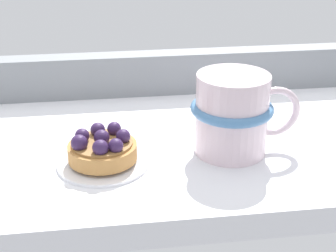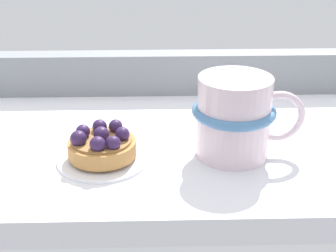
{
  "view_description": "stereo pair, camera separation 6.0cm",
  "coord_description": "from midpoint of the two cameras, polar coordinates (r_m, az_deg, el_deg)",
  "views": [
    {
      "loc": [
        -3.04,
        -59.37,
        29.52
      ],
      "look_at": [
        4.48,
        -5.49,
        4.22
      ],
      "focal_mm": 54.24,
      "sensor_mm": 36.0,
      "label": 1
    },
    {
      "loc": [
        2.93,
        -59.87,
        29.52
      ],
      "look_at": [
        4.48,
        -5.49,
        4.22
      ],
      "focal_mm": 54.24,
      "sensor_mm": 36.0,
      "label": 2
    }
  ],
  "objects": [
    {
      "name": "ground_plane",
      "position": [
        0.67,
        -7.0,
        -2.85
      ],
      "size": [
        80.7,
        37.0,
        3.25
      ],
      "primitive_type": "cube",
      "color": "white"
    },
    {
      "name": "window_rail_back",
      "position": [
        0.81,
        -7.51,
        5.72
      ],
      "size": [
        79.09,
        3.68,
        6.5
      ],
      "primitive_type": "cube",
      "color": "gray",
      "rests_on": "ground_plane"
    },
    {
      "name": "dessert_plate",
      "position": [
        0.61,
        -10.11,
        -4.02
      ],
      "size": [
        10.9,
        10.9,
        0.8
      ],
      "color": "white",
      "rests_on": "ground_plane"
    },
    {
      "name": "raspberry_tart",
      "position": [
        0.6,
        -10.28,
        -2.46
      ],
      "size": [
        8.12,
        8.12,
        3.67
      ],
      "color": "#B77F42",
      "rests_on": "dessert_plate"
    },
    {
      "name": "coffee_mug",
      "position": [
        0.61,
        4.6,
        1.38
      ],
      "size": [
        13.63,
        10.03,
        10.01
      ],
      "color": "silver",
      "rests_on": "ground_plane"
    }
  ]
}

